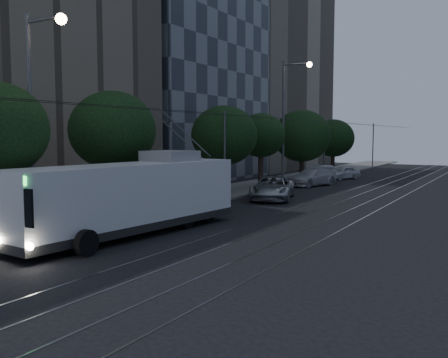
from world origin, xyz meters
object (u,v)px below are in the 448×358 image
trolleybus (133,197)px  car_white_b (312,177)px  car_white_a (270,186)px  car_white_d (343,173)px  pickup_silver (272,188)px  streetlamp_near (37,104)px  streetlamp_far (288,112)px  car_white_c (320,174)px

trolleybus → car_white_b: (-0.78, 24.38, -0.91)m
car_white_a → car_white_d: size_ratio=1.05×
pickup_silver → streetlamp_near: streetlamp_near is taller
pickup_silver → car_white_b: (-0.98, 10.25, -0.02)m
pickup_silver → car_white_a: 2.29m
trolleybus → car_white_b: trolleybus is taller
streetlamp_far → car_white_b: bearing=68.7°
pickup_silver → streetlamp_far: (-2.08, 7.44, 5.53)m
trolleybus → car_white_a: (-0.89, 16.14, -0.98)m
trolleybus → pickup_silver: size_ratio=2.16×
trolleybus → car_white_c: bearing=98.3°
car_white_c → car_white_d: car_white_c is taller
car_white_d → streetlamp_far: 12.13m
car_white_a → streetlamp_far: streetlamp_far is taller
streetlamp_far → trolleybus: bearing=-85.0°
car_white_d → pickup_silver: bearing=-63.4°
car_white_d → car_white_c: bearing=-79.6°
car_white_a → car_white_c: (-0.51, 12.13, 0.09)m
car_white_a → car_white_b: size_ratio=0.77×
car_white_b → streetlamp_far: size_ratio=0.50×
car_white_b → car_white_d: 7.82m
pickup_silver → car_white_b: pickup_silver is taller
car_white_c → streetlamp_near: 31.56m
car_white_a → streetlamp_far: bearing=102.0°
pickup_silver → car_white_a: bearing=100.8°
streetlamp_far → car_white_d: bearing=82.1°
trolleybus → streetlamp_far: size_ratio=1.16×
trolleybus → car_white_d: size_ratio=3.16×
trolleybus → car_white_a: 16.20m
pickup_silver → car_white_a: size_ratio=1.39×
car_white_a → car_white_d: car_white_a is taller
trolleybus → streetlamp_near: 5.51m
car_white_c → car_white_a: bearing=-86.3°
pickup_silver → streetlamp_far: bearing=87.9°
trolleybus → car_white_c: 28.32m
trolleybus → pickup_silver: bearing=94.6°
car_white_b → car_white_d: bearing=104.4°
car_white_b → streetlamp_near: bearing=-76.4°
trolleybus → streetlamp_far: streetlamp_far is taller
car_white_c → car_white_d: (1.00, 3.92, -0.12)m
trolleybus → streetlamp_far: (-1.88, 21.57, 4.64)m
car_white_c → trolleybus: bearing=-85.8°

